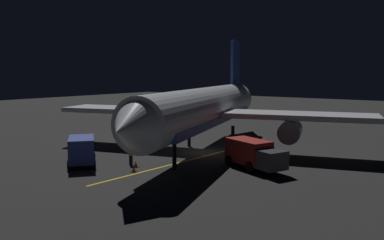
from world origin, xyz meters
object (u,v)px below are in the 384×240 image
object	(u,v)px
catering_truck	(253,154)
traffic_cone_near_left	(134,169)
baggage_truck	(82,150)
airliner	(205,109)
traffic_cone_under_wing	(136,164)
traffic_cone_near_right	(251,163)
ground_crew_worker	(131,155)

from	to	relation	value
catering_truck	traffic_cone_near_left	xyz separation A→B (m)	(7.36, 6.75, -0.99)
baggage_truck	traffic_cone_near_left	distance (m)	5.74
airliner	traffic_cone_under_wing	bearing A→B (deg)	85.17
baggage_truck	traffic_cone_near_right	world-z (taller)	baggage_truck
traffic_cone_under_wing	airliner	bearing A→B (deg)	-94.83
ground_crew_worker	airliner	bearing A→B (deg)	-101.05
catering_truck	traffic_cone_near_right	world-z (taller)	catering_truck
airliner	catering_truck	size ratio (longest dim) A/B	5.85
airliner	ground_crew_worker	bearing A→B (deg)	78.95
traffic_cone_under_wing	traffic_cone_near_left	bearing A→B (deg)	129.03
traffic_cone_under_wing	ground_crew_worker	bearing A→B (deg)	-22.31
airliner	traffic_cone_under_wing	distance (m)	10.33
airliner	traffic_cone_near_left	world-z (taller)	airliner
ground_crew_worker	traffic_cone_near_right	world-z (taller)	ground_crew_worker
traffic_cone_near_left	baggage_truck	bearing A→B (deg)	7.71
airliner	baggage_truck	bearing A→B (deg)	65.25
traffic_cone_near_left	traffic_cone_near_right	bearing A→B (deg)	-131.86
traffic_cone_under_wing	catering_truck	bearing A→B (deg)	-147.29
catering_truck	traffic_cone_near_left	world-z (taller)	catering_truck
catering_truck	traffic_cone_under_wing	world-z (taller)	catering_truck
traffic_cone_near_left	traffic_cone_under_wing	xyz separation A→B (m)	(1.08, -1.33, 0.00)
ground_crew_worker	traffic_cone_near_right	distance (m)	10.56
airliner	traffic_cone_under_wing	xyz separation A→B (m)	(0.80, 9.44, -4.10)
airliner	traffic_cone_near_right	bearing A→B (deg)	155.25
ground_crew_worker	traffic_cone_near_left	xyz separation A→B (m)	(-2.05, 1.73, -0.64)
baggage_truck	airliner	bearing A→B (deg)	-114.75
airliner	catering_truck	bearing A→B (deg)	152.24
traffic_cone_near_left	traffic_cone_near_right	size ratio (longest dim) A/B	1.00
baggage_truck	traffic_cone_under_wing	size ratio (longest dim) A/B	10.36
airliner	traffic_cone_near_left	bearing A→B (deg)	91.50
airliner	traffic_cone_near_left	distance (m)	11.53
baggage_truck	catering_truck	xyz separation A→B (m)	(-12.96, -7.51, -0.04)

